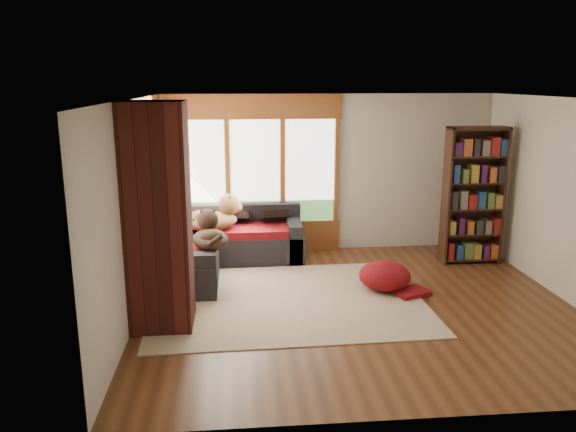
{
  "coord_description": "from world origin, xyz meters",
  "views": [
    {
      "loc": [
        -1.5,
        -6.63,
        2.83
      ],
      "look_at": [
        -0.8,
        1.01,
        0.95
      ],
      "focal_mm": 35.0,
      "sensor_mm": 36.0,
      "label": 1
    }
  ],
  "objects_px": {
    "area_rug": "(288,300)",
    "pouf": "(385,275)",
    "dog_tan": "(216,216)",
    "bookshelf": "(474,196)",
    "dog_brindle": "(210,234)",
    "brick_chimney": "(158,218)",
    "sectional_sofa": "(209,248)"
  },
  "relations": [
    {
      "from": "bookshelf",
      "to": "pouf",
      "type": "relative_size",
      "value": 3.0
    },
    {
      "from": "bookshelf",
      "to": "dog_tan",
      "type": "distance_m",
      "value": 4.0
    },
    {
      "from": "area_rug",
      "to": "dog_tan",
      "type": "relative_size",
      "value": 3.62
    },
    {
      "from": "pouf",
      "to": "dog_brindle",
      "type": "distance_m",
      "value": 2.48
    },
    {
      "from": "brick_chimney",
      "to": "pouf",
      "type": "height_order",
      "value": "brick_chimney"
    },
    {
      "from": "area_rug",
      "to": "bookshelf",
      "type": "height_order",
      "value": "bookshelf"
    },
    {
      "from": "sectional_sofa",
      "to": "area_rug",
      "type": "height_order",
      "value": "sectional_sofa"
    },
    {
      "from": "bookshelf",
      "to": "dog_tan",
      "type": "relative_size",
      "value": 2.2
    },
    {
      "from": "area_rug",
      "to": "pouf",
      "type": "distance_m",
      "value": 1.41
    },
    {
      "from": "dog_brindle",
      "to": "sectional_sofa",
      "type": "bearing_deg",
      "value": -4.84
    },
    {
      "from": "area_rug",
      "to": "pouf",
      "type": "xyz_separation_m",
      "value": [
        1.37,
        0.29,
        0.2
      ]
    },
    {
      "from": "brick_chimney",
      "to": "dog_tan",
      "type": "xyz_separation_m",
      "value": [
        0.56,
        2.17,
        -0.52
      ]
    },
    {
      "from": "dog_brindle",
      "to": "bookshelf",
      "type": "bearing_deg",
      "value": -89.63
    },
    {
      "from": "sectional_sofa",
      "to": "pouf",
      "type": "distance_m",
      "value": 2.72
    },
    {
      "from": "area_rug",
      "to": "bookshelf",
      "type": "distance_m",
      "value": 3.46
    },
    {
      "from": "brick_chimney",
      "to": "dog_brindle",
      "type": "relative_size",
      "value": 3.07
    },
    {
      "from": "area_rug",
      "to": "dog_tan",
      "type": "distance_m",
      "value": 2.02
    },
    {
      "from": "dog_tan",
      "to": "sectional_sofa",
      "type": "bearing_deg",
      "value": -154.48
    },
    {
      "from": "brick_chimney",
      "to": "sectional_sofa",
      "type": "xyz_separation_m",
      "value": [
        0.45,
        2.05,
        -1.0
      ]
    },
    {
      "from": "brick_chimney",
      "to": "sectional_sofa",
      "type": "distance_m",
      "value": 2.32
    },
    {
      "from": "dog_brindle",
      "to": "pouf",
      "type": "bearing_deg",
      "value": -107.91
    },
    {
      "from": "pouf",
      "to": "dog_tan",
      "type": "relative_size",
      "value": 0.73
    },
    {
      "from": "brick_chimney",
      "to": "bookshelf",
      "type": "distance_m",
      "value": 4.93
    },
    {
      "from": "sectional_sofa",
      "to": "area_rug",
      "type": "bearing_deg",
      "value": -58.14
    },
    {
      "from": "pouf",
      "to": "dog_tan",
      "type": "bearing_deg",
      "value": 150.94
    },
    {
      "from": "brick_chimney",
      "to": "area_rug",
      "type": "bearing_deg",
      "value": 20.79
    },
    {
      "from": "bookshelf",
      "to": "dog_tan",
      "type": "height_order",
      "value": "bookshelf"
    },
    {
      "from": "pouf",
      "to": "sectional_sofa",
      "type": "bearing_deg",
      "value": 154.38
    },
    {
      "from": "bookshelf",
      "to": "dog_brindle",
      "type": "relative_size",
      "value": 2.52
    },
    {
      "from": "area_rug",
      "to": "dog_tan",
      "type": "bearing_deg",
      "value": 121.37
    },
    {
      "from": "sectional_sofa",
      "to": "area_rug",
      "type": "distance_m",
      "value": 1.85
    },
    {
      "from": "brick_chimney",
      "to": "area_rug",
      "type": "xyz_separation_m",
      "value": [
        1.53,
        0.58,
        -1.29
      ]
    }
  ]
}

